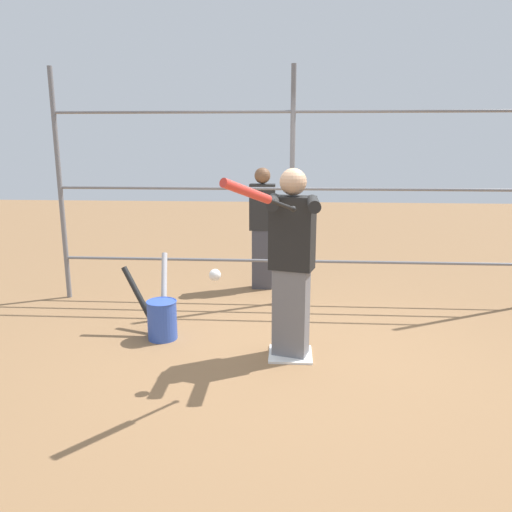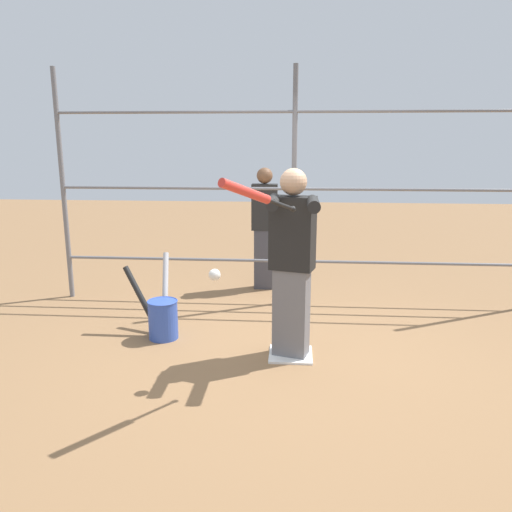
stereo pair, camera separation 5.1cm
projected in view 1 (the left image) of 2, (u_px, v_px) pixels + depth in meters
The scene contains 8 objects.
ground_plane at pixel (290, 355), 4.66m from camera, with size 24.00×24.00×0.00m, color olive.
home_plate at pixel (290, 354), 4.66m from camera, with size 0.40×0.40×0.02m.
fence_backstop at pixel (292, 189), 5.90m from camera, with size 5.71×0.06×2.80m.
batter at pixel (292, 258), 4.43m from camera, with size 0.43×0.67×1.73m.
baseball_bat_swinging at pixel (254, 194), 3.47m from camera, with size 0.52×0.71×0.31m.
softball_in_flight at pixel (215, 275), 3.98m from camera, with size 0.10×0.10×0.10m.
bat_bucket at pixel (161, 316), 5.03m from camera, with size 0.63×0.66×0.79m.
bystander_behind_fence at pixel (262, 227), 6.61m from camera, with size 0.33×0.21×1.62m.
Camera 1 is at (0.04, 4.34, 1.95)m, focal length 35.00 mm.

